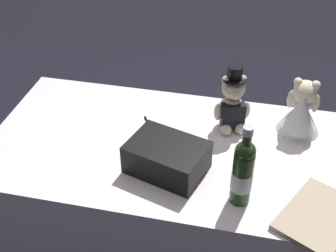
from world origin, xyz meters
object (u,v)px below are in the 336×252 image
teddy_bear_groom (232,104)px  guestbook (319,216)px  champagne_bottle (243,172)px  teddy_bear_bride (301,111)px  gift_case_black (167,157)px  signing_pen (149,125)px

teddy_bear_groom → guestbook: size_ratio=0.97×
champagne_bottle → teddy_bear_bride: bearing=65.6°
gift_case_black → champagne_bottle: bearing=-19.4°
champagne_bottle → gift_case_black: (-0.29, 0.10, -0.08)m
signing_pen → guestbook: bearing=-28.9°
champagne_bottle → teddy_bear_groom: bearing=100.4°
teddy_bear_groom → champagne_bottle: champagne_bottle is taller
guestbook → gift_case_black: bearing=-165.3°
teddy_bear_bride → signing_pen: bearing=-171.3°
teddy_bear_groom → guestbook: bearing=-52.3°
gift_case_black → teddy_bear_groom: bearing=57.3°
teddy_bear_groom → teddy_bear_bride: (0.28, 0.02, -0.01)m
teddy_bear_groom → champagne_bottle: (0.08, -0.43, 0.02)m
champagne_bottle → gift_case_black: champagne_bottle is taller
signing_pen → gift_case_black: 0.29m
signing_pen → champagne_bottle: bearing=-39.9°
guestbook → teddy_bear_bride: bearing=126.1°
gift_case_black → signing_pen: bearing=118.3°
signing_pen → guestbook: 0.79m
champagne_bottle → guestbook: champagne_bottle is taller
gift_case_black → guestbook: size_ratio=1.10×
signing_pen → guestbook: size_ratio=0.43×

